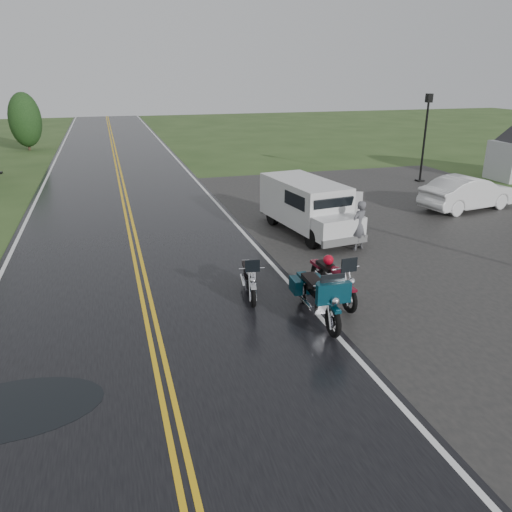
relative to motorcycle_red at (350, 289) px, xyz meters
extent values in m
plane|color=#2D471E|center=(-4.52, -0.13, -0.66)|extent=(120.00, 120.00, 0.00)
cube|color=black|center=(-4.52, 9.87, -0.64)|extent=(8.00, 100.00, 0.04)
cube|color=black|center=(6.48, 4.87, -0.64)|extent=(14.00, 24.00, 0.03)
imported|color=#4D4D52|center=(2.36, 4.09, 0.14)|extent=(0.68, 0.58, 1.59)
imported|color=silver|center=(9.06, 7.31, 0.04)|extent=(4.39, 2.14, 1.39)
camera|label=1|loc=(-5.13, -9.54, 4.75)|focal=35.00mm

